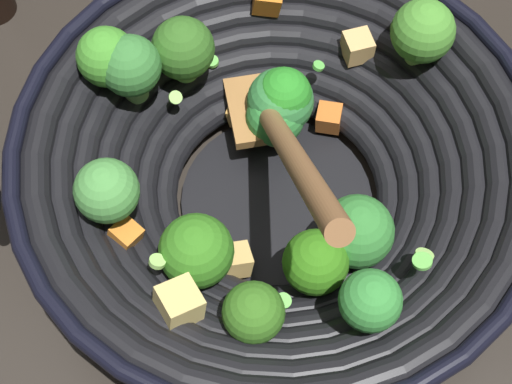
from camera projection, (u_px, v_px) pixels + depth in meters
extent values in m
plane|color=#28231E|center=(277.00, 204.00, 0.70)|extent=(4.00, 4.00, 0.00)
cylinder|color=black|center=(277.00, 201.00, 0.69)|extent=(0.17, 0.17, 0.01)
torus|color=black|center=(277.00, 192.00, 0.68)|extent=(0.23, 0.23, 0.03)
torus|color=black|center=(277.00, 186.00, 0.67)|extent=(0.26, 0.26, 0.03)
torus|color=black|center=(278.00, 180.00, 0.66)|extent=(0.29, 0.29, 0.03)
torus|color=black|center=(278.00, 173.00, 0.65)|extent=(0.32, 0.32, 0.03)
torus|color=black|center=(278.00, 166.00, 0.64)|extent=(0.35, 0.35, 0.03)
torus|color=black|center=(279.00, 159.00, 0.63)|extent=(0.38, 0.38, 0.03)
torus|color=black|center=(279.00, 152.00, 0.62)|extent=(0.41, 0.41, 0.03)
torus|color=black|center=(280.00, 145.00, 0.61)|extent=(0.43, 0.43, 0.01)
cylinder|color=#7BBB4C|center=(113.00, 209.00, 0.61)|extent=(0.02, 0.02, 0.02)
sphere|color=#4B9444|center=(107.00, 191.00, 0.59)|extent=(0.05, 0.05, 0.05)
cylinder|color=#82B956|center=(416.00, 53.00, 0.67)|extent=(0.03, 0.02, 0.01)
sphere|color=#499131|center=(423.00, 31.00, 0.65)|extent=(0.05, 0.05, 0.05)
cylinder|color=#59963C|center=(199.00, 267.00, 0.63)|extent=(0.04, 0.04, 0.02)
sphere|color=#34771D|center=(196.00, 251.00, 0.60)|extent=(0.06, 0.06, 0.06)
cylinder|color=#87B04C|center=(313.00, 276.00, 0.63)|extent=(0.02, 0.02, 0.01)
sphere|color=#337717|center=(316.00, 262.00, 0.60)|extent=(0.05, 0.05, 0.05)
cylinder|color=#78B15B|center=(135.00, 88.00, 0.66)|extent=(0.03, 0.03, 0.02)
sphere|color=#377A35|center=(130.00, 66.00, 0.64)|extent=(0.05, 0.05, 0.05)
cylinder|color=#7DAF5D|center=(275.00, 133.00, 0.71)|extent=(0.02, 0.02, 0.01)
sphere|color=#328739|center=(275.00, 117.00, 0.68)|extent=(0.05, 0.05, 0.05)
cylinder|color=#6A974A|center=(112.00, 77.00, 0.66)|extent=(0.02, 0.02, 0.02)
sphere|color=#42932C|center=(107.00, 57.00, 0.64)|extent=(0.05, 0.05, 0.05)
cylinder|color=#78C14E|center=(186.00, 70.00, 0.68)|extent=(0.03, 0.03, 0.01)
sphere|color=#306320|center=(183.00, 48.00, 0.66)|extent=(0.05, 0.05, 0.05)
cylinder|color=#5E9F4C|center=(352.00, 249.00, 0.64)|extent=(0.04, 0.04, 0.02)
sphere|color=#337E34|center=(357.00, 232.00, 0.61)|extent=(0.06, 0.06, 0.06)
cylinder|color=#6DA94F|center=(283.00, 114.00, 0.70)|extent=(0.03, 0.03, 0.02)
sphere|color=#298A24|center=(284.00, 95.00, 0.67)|extent=(0.05, 0.05, 0.05)
cylinder|color=#8BAD49|center=(254.00, 324.00, 0.59)|extent=(0.02, 0.02, 0.01)
sphere|color=#356C1D|center=(253.00, 312.00, 0.56)|extent=(0.05, 0.05, 0.05)
cylinder|color=#6BA542|center=(366.00, 313.00, 0.56)|extent=(0.02, 0.02, 0.02)
sphere|color=#368C3B|center=(370.00, 301.00, 0.54)|extent=(0.05, 0.05, 0.05)
cylinder|color=#568E37|center=(279.00, 122.00, 0.71)|extent=(0.04, 0.04, 0.02)
sphere|color=#35853F|center=(280.00, 101.00, 0.68)|extent=(0.06, 0.06, 0.06)
cube|color=#DCC16E|center=(179.00, 304.00, 0.57)|extent=(0.04, 0.04, 0.04)
cube|color=#DDB263|center=(236.00, 260.00, 0.64)|extent=(0.03, 0.03, 0.03)
cube|color=#CB6525|center=(329.00, 118.00, 0.71)|extent=(0.03, 0.03, 0.02)
cube|color=#E0AF69|center=(357.00, 47.00, 0.69)|extent=(0.02, 0.03, 0.02)
cube|color=orange|center=(125.00, 236.00, 0.61)|extent=(0.03, 0.03, 0.03)
cube|color=gold|center=(243.00, 113.00, 0.71)|extent=(0.03, 0.03, 0.03)
cylinder|color=#6BC651|center=(283.00, 301.00, 0.57)|extent=(0.02, 0.02, 0.01)
cylinder|color=#99D166|center=(201.00, 224.00, 0.65)|extent=(0.02, 0.02, 0.01)
cylinder|color=#56B247|center=(318.00, 66.00, 0.68)|extent=(0.01, 0.01, 0.01)
cylinder|color=#99D166|center=(157.00, 261.00, 0.58)|extent=(0.02, 0.02, 0.01)
cylinder|color=#99D166|center=(175.00, 97.00, 0.66)|extent=(0.02, 0.02, 0.01)
cylinder|color=#99D166|center=(424.00, 256.00, 0.58)|extent=(0.02, 0.02, 0.01)
cylinder|color=#6BC651|center=(212.00, 61.00, 0.70)|extent=(0.02, 0.02, 0.01)
cylinder|color=#6BC651|center=(422.00, 261.00, 0.57)|extent=(0.02, 0.02, 0.01)
cube|color=#9E6B38|center=(261.00, 109.00, 0.69)|extent=(0.05, 0.07, 0.01)
cylinder|color=#95653D|center=(294.00, 164.00, 0.54)|extent=(0.03, 0.20, 0.18)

